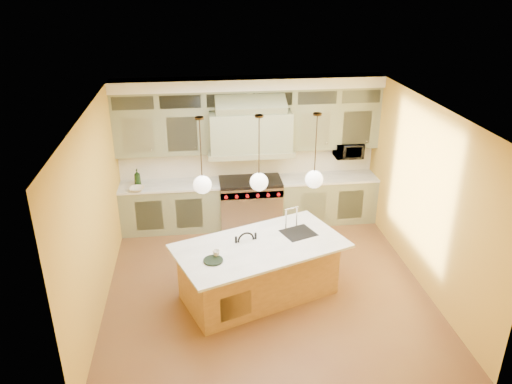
{
  "coord_description": "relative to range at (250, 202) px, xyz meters",
  "views": [
    {
      "loc": [
        -0.99,
        -6.72,
        4.66
      ],
      "look_at": [
        -0.07,
        0.7,
        1.34
      ],
      "focal_mm": 35.0,
      "sensor_mm": 36.0,
      "label": 1
    }
  ],
  "objects": [
    {
      "name": "pendant_right",
      "position": [
        0.66,
        -2.39,
        1.46
      ],
      "size": [
        0.26,
        0.26,
        1.11
      ],
      "color": "#2D2319",
      "rests_on": "ceiling"
    },
    {
      "name": "fruit_bowl",
      "position": [
        -2.13,
        -0.22,
        0.49
      ],
      "size": [
        0.3,
        0.3,
        0.07
      ],
      "primitive_type": "imported",
      "rotation": [
        0.0,
        0.0,
        -0.08
      ],
      "color": "silver",
      "rests_on": "back_cabinetry"
    },
    {
      "name": "oil_bottle_b",
      "position": [
        -2.14,
        0.01,
        0.55
      ],
      "size": [
        0.09,
        0.1,
        0.2
      ],
      "primitive_type": "imported",
      "rotation": [
        0.0,
        0.0,
        0.04
      ],
      "color": "black",
      "rests_on": "back_cabinetry"
    },
    {
      "name": "counter_stool",
      "position": [
        -0.29,
        -2.42,
        0.12
      ],
      "size": [
        0.45,
        0.45,
        1.06
      ],
      "rotation": [
        0.0,
        0.0,
        0.26
      ],
      "color": "black",
      "rests_on": "floor"
    },
    {
      "name": "pendant_center",
      "position": [
        -0.14,
        -2.39,
        1.46
      ],
      "size": [
        0.26,
        0.26,
        1.11
      ],
      "color": "#2D2319",
      "rests_on": "ceiling"
    },
    {
      "name": "wall_front",
      "position": [
        0.0,
        -4.64,
        0.96
      ],
      "size": [
        5.0,
        0.0,
        5.0
      ],
      "primitive_type": "plane",
      "rotation": [
        -1.57,
        0.0,
        0.0
      ],
      "color": "gold",
      "rests_on": "ground"
    },
    {
      "name": "wall_right",
      "position": [
        2.5,
        -2.14,
        0.96
      ],
      "size": [
        0.0,
        5.0,
        5.0
      ],
      "primitive_type": "plane",
      "rotation": [
        1.57,
        0.0,
        -1.57
      ],
      "color": "gold",
      "rests_on": "ground"
    },
    {
      "name": "wall_left",
      "position": [
        -2.5,
        -2.14,
        0.96
      ],
      "size": [
        0.0,
        5.0,
        5.0
      ],
      "primitive_type": "plane",
      "rotation": [
        1.57,
        0.0,
        1.57
      ],
      "color": "gold",
      "rests_on": "ground"
    },
    {
      "name": "oil_bottle_a",
      "position": [
        -2.14,
        0.01,
        0.62
      ],
      "size": [
        0.14,
        0.14,
        0.33
      ],
      "primitive_type": "imported",
      "rotation": [
        0.0,
        0.0,
        -0.06
      ],
      "color": "black",
      "rests_on": "back_cabinetry"
    },
    {
      "name": "cup",
      "position": [
        -0.79,
        -2.7,
        0.49
      ],
      "size": [
        0.12,
        0.12,
        0.1
      ],
      "primitive_type": "imported",
      "rotation": [
        0.0,
        0.0,
        0.12
      ],
      "color": "white",
      "rests_on": "kitchen_island"
    },
    {
      "name": "pendant_left",
      "position": [
        -0.94,
        -2.39,
        1.46
      ],
      "size": [
        0.26,
        0.26,
        1.11
      ],
      "color": "#2D2319",
      "rests_on": "ceiling"
    },
    {
      "name": "back_cabinetry",
      "position": [
        0.0,
        0.09,
        0.94
      ],
      "size": [
        5.0,
        0.77,
        2.9
      ],
      "color": "gray",
      "rests_on": "floor"
    },
    {
      "name": "ceiling",
      "position": [
        0.0,
        -2.14,
        2.41
      ],
      "size": [
        5.0,
        5.0,
        0.0
      ],
      "primitive_type": "plane",
      "rotation": [
        3.14,
        0.0,
        0.0
      ],
      "color": "white",
      "rests_on": "wall_back"
    },
    {
      "name": "microwave",
      "position": [
        1.95,
        0.11,
        0.96
      ],
      "size": [
        0.54,
        0.37,
        0.3
      ],
      "primitive_type": "imported",
      "color": "black",
      "rests_on": "back_cabinetry"
    },
    {
      "name": "range",
      "position": [
        0.0,
        0.0,
        0.0
      ],
      "size": [
        1.2,
        0.74,
        0.96
      ],
      "color": "silver",
      "rests_on": "floor"
    },
    {
      "name": "wall_back",
      "position": [
        0.0,
        0.36,
        0.96
      ],
      "size": [
        5.0,
        0.0,
        5.0
      ],
      "primitive_type": "plane",
      "rotation": [
        1.57,
        0.0,
        0.0
      ],
      "color": "gold",
      "rests_on": "ground"
    },
    {
      "name": "kitchen_island",
      "position": [
        -0.14,
        -2.39,
        -0.01
      ],
      "size": [
        2.81,
        2.12,
        1.35
      ],
      "rotation": [
        0.0,
        0.0,
        0.36
      ],
      "color": "olive",
      "rests_on": "floor"
    },
    {
      "name": "floor",
      "position": [
        0.0,
        -2.14,
        -0.49
      ],
      "size": [
        5.0,
        5.0,
        0.0
      ],
      "primitive_type": "plane",
      "color": "brown",
      "rests_on": "ground"
    }
  ]
}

